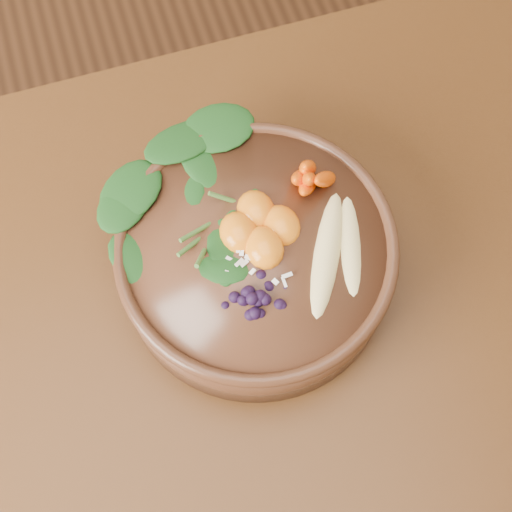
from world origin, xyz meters
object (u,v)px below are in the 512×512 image
kale_heap (219,178)px  banana_halves (340,244)px  carrot_cluster (316,163)px  stoneware_bowl (256,259)px  dining_table (161,421)px  mandarin_cluster (260,222)px  blueberry_pile (252,294)px

kale_heap → banana_halves: bearing=-47.3°
banana_halves → carrot_cluster: bearing=113.1°
stoneware_bowl → banana_halves: 0.10m
kale_heap → dining_table: bearing=-125.8°
carrot_cluster → mandarin_cluster: 0.09m
kale_heap → mandarin_cluster: (0.03, -0.06, -0.01)m
dining_table → kale_heap: size_ratio=8.02×
stoneware_bowl → blueberry_pile: (-0.02, -0.06, 0.06)m
carrot_cluster → banana_halves: bearing=-66.9°
blueberry_pile → kale_heap: bearing=88.0°
dining_table → carrot_cluster: size_ratio=19.05×
carrot_cluster → blueberry_pile: size_ratio=0.60×
stoneware_bowl → banana_halves: bearing=-21.0°
dining_table → stoneware_bowl: size_ratio=5.25×
blueberry_pile → stoneware_bowl: bearing=69.1°
kale_heap → carrot_cluster: (0.10, -0.02, 0.02)m
kale_heap → banana_halves: size_ratio=1.25×
kale_heap → blueberry_pile: kale_heap is taller
kale_heap → blueberry_pile: 0.14m
stoneware_bowl → banana_halves: banana_halves is taller
dining_table → blueberry_pile: blueberry_pile is taller
kale_heap → mandarin_cluster: size_ratio=2.07×
banana_halves → mandarin_cluster: (-0.07, 0.05, 0.00)m
stoneware_bowl → kale_heap: 0.10m
dining_table → blueberry_pile: size_ratio=11.37×
dining_table → kale_heap: kale_heap is taller
banana_halves → blueberry_pile: 0.11m
stoneware_bowl → carrot_cluster: carrot_cluster is taller
kale_heap → carrot_cluster: carrot_cluster is taller
kale_heap → blueberry_pile: size_ratio=1.42×
stoneware_bowl → banana_halves: (0.08, -0.03, 0.06)m
kale_heap → mandarin_cluster: kale_heap is taller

